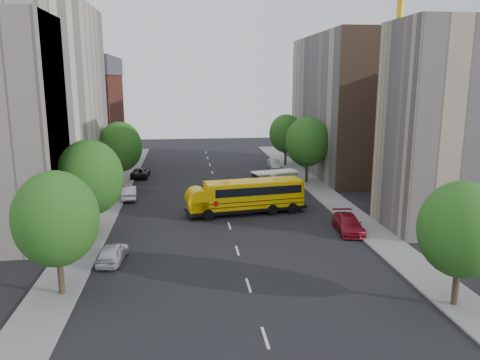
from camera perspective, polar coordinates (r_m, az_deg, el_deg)
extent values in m
plane|color=black|center=(42.40, -1.56, -4.80)|extent=(120.00, 120.00, 0.00)
cube|color=slate|center=(47.67, -16.06, -3.29)|extent=(3.00, 80.00, 0.12)
cube|color=slate|center=(49.42, 11.30, -2.51)|extent=(3.00, 80.00, 0.12)
cube|color=silver|center=(52.01, -2.58, -1.61)|extent=(0.15, 64.00, 0.01)
cube|color=beige|center=(48.61, -24.23, 8.31)|extent=(10.00, 26.00, 20.00)
cube|color=maroon|center=(70.12, -18.73, 6.70)|extent=(10.00, 15.00, 13.00)
cube|color=tan|center=(42.11, 24.32, 5.83)|extent=(10.00, 7.00, 17.00)
cube|color=tan|center=(64.26, 13.05, 8.83)|extent=(10.00, 22.00, 18.00)
cube|color=brown|center=(54.05, 17.00, 8.05)|extent=(10.10, 0.30, 18.00)
cylinder|color=gold|center=(75.56, 18.66, 15.42)|extent=(1.00, 1.00, 35.00)
cylinder|color=#38281C|center=(29.51, -21.02, -10.58)|extent=(0.36, 0.36, 2.70)
ellipsoid|color=#204512|center=(28.44, -21.52, -4.42)|extent=(4.80, 4.80, 5.52)
cylinder|color=#38281C|center=(38.69, -17.51, -4.82)|extent=(0.36, 0.36, 2.88)
ellipsoid|color=#204512|center=(37.85, -17.84, 0.29)|extent=(5.12, 5.12, 5.89)
cylinder|color=#38281C|center=(55.96, -14.22, 0.47)|extent=(0.36, 0.36, 2.81)
ellipsoid|color=#204512|center=(55.39, -14.40, 3.95)|extent=(4.99, 4.99, 5.74)
cylinder|color=#38281C|center=(28.97, 24.82, -11.46)|extent=(0.36, 0.36, 2.59)
ellipsoid|color=#204512|center=(27.91, 25.39, -5.46)|extent=(4.61, 4.61, 5.30)
cylinder|color=#38281C|center=(57.38, 8.12, 1.08)|extent=(0.36, 0.36, 2.95)
ellipsoid|color=#204512|center=(56.81, 8.23, 4.66)|extent=(5.25, 5.25, 6.04)
cylinder|color=#38281C|center=(68.88, 5.56, 2.89)|extent=(0.36, 0.36, 2.74)
ellipsoid|color=#204512|center=(68.43, 5.62, 5.66)|extent=(4.86, 4.86, 5.59)
cube|color=black|center=(44.07, 0.75, -3.39)|extent=(11.57, 4.31, 0.30)
cube|color=#F0B804|center=(43.94, 1.64, -1.67)|extent=(9.37, 3.91, 2.32)
cube|color=#F0B804|center=(42.86, -5.22, -3.05)|extent=(2.16, 2.58, 1.01)
cube|color=black|center=(42.76, -3.85, -1.39)|extent=(0.86, 2.37, 1.21)
cube|color=#F0B804|center=(43.67, 1.65, -0.17)|extent=(9.34, 3.71, 0.14)
cube|color=black|center=(43.88, 1.89, -1.01)|extent=(8.58, 3.85, 0.76)
cube|color=black|center=(44.14, 1.63, -2.69)|extent=(9.38, 3.97, 0.06)
cube|color=black|center=(44.03, 1.64, -2.18)|extent=(9.38, 3.97, 0.06)
cube|color=#F0B804|center=(45.49, 7.17, -1.28)|extent=(0.54, 2.52, 2.32)
cube|color=#F0B804|center=(42.93, -1.82, -0.25)|extent=(0.69, 0.69, 0.10)
cube|color=#F0B804|center=(44.39, 4.51, 0.13)|extent=(0.69, 0.69, 0.10)
cylinder|color=#F0B804|center=(42.73, -5.23, -2.39)|extent=(2.46, 2.62, 2.12)
cylinder|color=red|center=(41.75, -2.97, -2.92)|extent=(0.50, 0.12, 0.50)
cylinder|color=black|center=(41.97, -3.93, -4.28)|extent=(1.04, 0.46, 1.01)
cylinder|color=black|center=(44.35, -4.61, -3.39)|extent=(1.04, 0.46, 1.01)
cylinder|color=black|center=(43.60, 4.03, -3.66)|extent=(1.04, 0.46, 1.01)
cylinder|color=black|center=(45.89, 2.96, -2.84)|extent=(1.04, 0.46, 1.01)
cylinder|color=black|center=(44.30, 6.49, -3.45)|extent=(1.04, 0.46, 1.01)
cylinder|color=black|center=(46.56, 5.32, -2.66)|extent=(1.04, 0.46, 1.01)
cube|color=black|center=(51.11, 3.71, -1.29)|extent=(6.42, 3.49, 0.31)
cube|color=silver|center=(51.08, 4.25, -0.08)|extent=(5.02, 3.03, 1.83)
cube|color=silver|center=(50.05, 1.40, -0.66)|extent=(1.86, 2.23, 1.22)
cube|color=silver|center=(50.89, 4.26, 0.99)|extent=(5.24, 3.18, 0.12)
cylinder|color=black|center=(49.34, 1.85, -1.86)|extent=(0.89, 0.46, 0.86)
cylinder|color=black|center=(51.16, 0.95, -1.35)|extent=(0.89, 0.46, 0.86)
cylinder|color=black|center=(50.32, 4.41, -1.61)|extent=(0.89, 0.46, 0.86)
cylinder|color=black|center=(52.11, 3.44, -1.12)|extent=(0.89, 0.46, 0.86)
cylinder|color=black|center=(51.30, 6.67, -1.39)|extent=(0.89, 0.46, 0.86)
cylinder|color=black|center=(53.06, 5.65, -0.91)|extent=(0.89, 0.46, 0.86)
imported|color=silver|center=(33.72, -15.30, -8.56)|extent=(1.96, 4.08, 1.35)
imported|color=silver|center=(50.68, -13.36, -1.49)|extent=(1.87, 4.38, 1.40)
imported|color=black|center=(61.65, -12.04, 0.90)|extent=(2.31, 4.66, 1.27)
imported|color=maroon|center=(39.79, 13.04, -5.20)|extent=(2.43, 5.01, 1.41)
imported|color=#999793|center=(66.37, 4.15, 1.95)|extent=(1.43, 4.01, 1.32)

